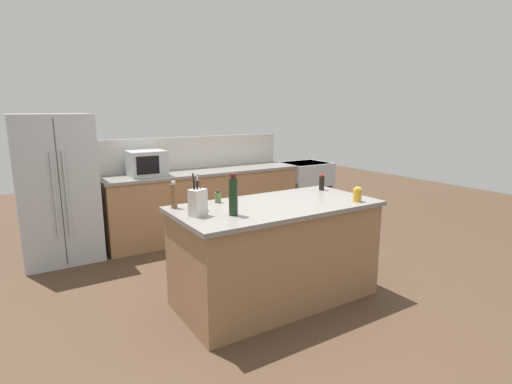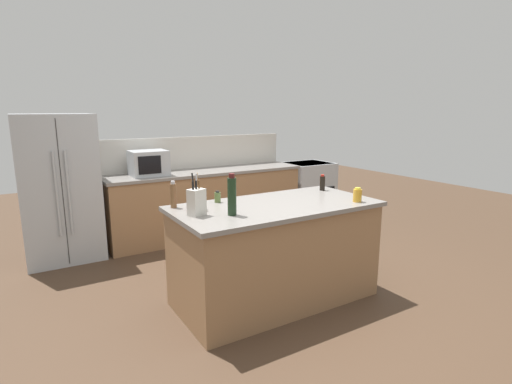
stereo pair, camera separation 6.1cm
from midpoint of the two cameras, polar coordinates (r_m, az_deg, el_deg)
name	(u,v)px [view 2 (the right image)]	position (r m, az deg, el deg)	size (l,w,h in m)	color
ground_plane	(275,298)	(3.99, 3.16, -14.95)	(14.00, 14.00, 0.00)	#473323
back_counter_run	(207,203)	(5.79, -6.72, -1.50)	(2.84, 0.66, 0.94)	#936B47
wall_backsplash	(197,152)	(5.96, -8.16, 5.66)	(2.80, 0.03, 0.46)	beige
kitchen_island	(275,252)	(3.80, 3.24, -8.59)	(1.90, 0.94, 0.94)	#936B47
refrigerator	(59,188)	(5.28, -26.01, 0.50)	(0.86, 0.75, 1.74)	#ADB2B7
range_oven	(307,190)	(6.74, 7.62, 0.34)	(0.76, 0.65, 0.92)	#ADB2B7
microwave	(149,163)	(5.39, -14.78, 4.03)	(0.46, 0.39, 0.33)	#ADB2B7
knife_block	(197,202)	(3.28, -7.96, -1.41)	(0.16, 0.14, 0.29)	beige
utensil_crock	(196,200)	(3.49, -8.09, -1.15)	(0.12, 0.12, 0.32)	brown
pepper_grinder	(173,195)	(3.57, -11.26, -0.45)	(0.05, 0.05, 0.24)	brown
spice_jar_oregano	(218,197)	(3.73, -5.05, -0.72)	(0.06, 0.06, 0.11)	#567038
soy_sauce_bottle	(322,183)	(4.33, 9.86, 1.29)	(0.06, 0.06, 0.17)	black
wine_bottle	(232,196)	(3.25, -2.93, -0.53)	(0.07, 0.07, 0.35)	black
honey_jar	(357,195)	(3.86, 14.73, -0.44)	(0.08, 0.08, 0.13)	gold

